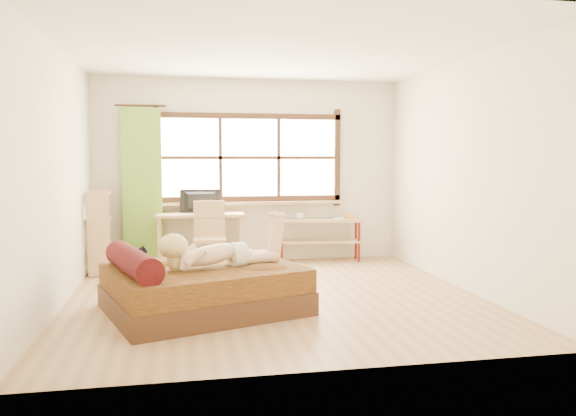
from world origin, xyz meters
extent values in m
plane|color=#9E754C|center=(0.00, 0.00, 0.00)|extent=(4.50, 4.50, 0.00)
plane|color=white|center=(0.00, 0.00, 2.70)|extent=(4.50, 4.50, 0.00)
plane|color=silver|center=(0.00, 2.25, 1.35)|extent=(4.50, 0.00, 4.50)
plane|color=silver|center=(0.00, -2.25, 1.35)|extent=(4.50, 0.00, 4.50)
plane|color=silver|center=(-2.25, 0.00, 1.35)|extent=(0.00, 4.50, 4.50)
plane|color=silver|center=(2.25, 0.00, 1.35)|extent=(0.00, 4.50, 4.50)
cube|color=#FFEDBF|center=(0.00, 2.25, 1.55)|extent=(2.60, 0.01, 1.30)
cube|color=tan|center=(0.00, 2.17, 0.88)|extent=(2.80, 0.16, 0.04)
cube|color=#598A25|center=(-1.55, 2.13, 1.15)|extent=(0.55, 0.10, 2.20)
cube|color=#311E0E|center=(-0.79, -0.44, 0.11)|extent=(2.19, 1.95, 0.23)
cube|color=#361C0C|center=(-0.79, -0.44, 0.34)|extent=(2.14, 1.92, 0.23)
cylinder|color=black|center=(-1.47, -0.66, 0.56)|extent=(0.63, 1.25, 0.25)
cube|color=tan|center=(-0.74, 1.95, 0.74)|extent=(1.25, 0.63, 0.04)
cube|color=tan|center=(-1.31, 1.76, 0.37)|extent=(0.05, 0.05, 0.73)
cube|color=tan|center=(-0.20, 1.69, 0.37)|extent=(0.05, 0.05, 0.73)
cube|color=tan|center=(-1.29, 2.21, 0.37)|extent=(0.05, 0.05, 0.73)
cube|color=tan|center=(-0.17, 2.14, 0.37)|extent=(0.05, 0.05, 0.73)
imported|color=black|center=(-0.74, 2.00, 0.93)|extent=(0.58, 0.11, 0.33)
cube|color=tan|center=(-0.64, 1.50, 0.45)|extent=(0.45, 0.45, 0.04)
cube|color=tan|center=(-0.63, 1.69, 0.71)|extent=(0.43, 0.06, 0.49)
cube|color=tan|center=(-0.84, 1.33, 0.21)|extent=(0.04, 0.04, 0.43)
cube|color=tan|center=(-0.47, 1.31, 0.21)|extent=(0.04, 0.04, 0.43)
cube|color=tan|center=(-0.82, 1.69, 0.21)|extent=(0.04, 0.04, 0.43)
cube|color=tan|center=(-0.45, 1.67, 0.21)|extent=(0.04, 0.04, 0.43)
cube|color=tan|center=(1.03, 2.07, 0.61)|extent=(1.29, 0.47, 0.04)
cube|color=tan|center=(1.03, 2.07, 0.29)|extent=(1.29, 0.47, 0.03)
cylinder|color=maroon|center=(0.44, 2.02, 0.32)|extent=(0.04, 0.04, 0.63)
cylinder|color=maroon|center=(1.59, 1.87, 0.32)|extent=(0.04, 0.04, 0.63)
cylinder|color=maroon|center=(0.47, 2.27, 0.32)|extent=(0.04, 0.04, 0.63)
cylinder|color=maroon|center=(1.62, 2.12, 0.32)|extent=(0.04, 0.04, 0.63)
cube|color=gold|center=(1.50, 2.01, 0.67)|extent=(0.12, 0.12, 0.08)
imported|color=gray|center=(0.73, 2.07, 0.68)|extent=(0.14, 0.14, 0.10)
imported|color=gray|center=(1.23, 2.07, 0.64)|extent=(0.20, 0.26, 0.02)
cube|color=tan|center=(-2.08, 1.68, 0.05)|extent=(0.29, 0.47, 0.03)
cube|color=tan|center=(-2.08, 1.68, 0.39)|extent=(0.29, 0.47, 0.03)
cube|color=tan|center=(-2.08, 1.68, 0.74)|extent=(0.29, 0.47, 0.03)
cube|color=tan|center=(-2.08, 1.68, 1.08)|extent=(0.29, 0.47, 0.03)
cube|color=tan|center=(-2.07, 1.45, 0.56)|extent=(0.27, 0.04, 1.11)
cube|color=tan|center=(-2.09, 1.91, 0.56)|extent=(0.27, 0.04, 1.11)
camera|label=1|loc=(-1.00, -6.07, 1.53)|focal=35.00mm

